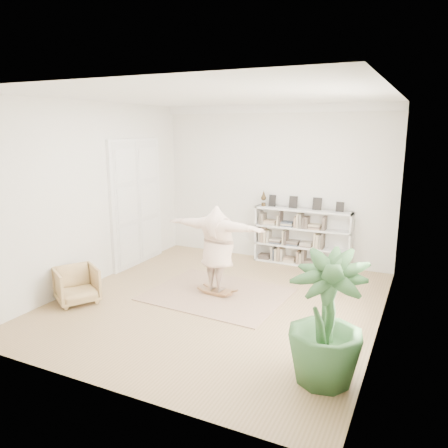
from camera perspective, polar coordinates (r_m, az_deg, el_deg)
name	(u,v)px	position (r m, az deg, el deg)	size (l,w,h in m)	color
floor	(218,302)	(8.05, -0.78, -10.15)	(6.00, 6.00, 0.00)	olive
room_shell	(276,108)	(10.15, 6.79, 14.76)	(6.00, 6.00, 6.00)	silver
doors	(137,204)	(10.11, -11.34, 2.60)	(0.09, 1.78, 2.92)	white
bookshelf	(302,238)	(10.11, 10.14, -1.78)	(2.20, 0.35, 1.64)	silver
armchair	(77,285)	(8.36, -18.68, -7.55)	(0.70, 0.72, 0.65)	tan
rug	(217,294)	(8.38, -0.86, -9.14)	(2.50, 2.00, 0.02)	tan
rocker_board	(217,291)	(8.36, -0.86, -8.76)	(0.52, 0.33, 0.11)	brown
person	(217,247)	(8.08, -0.88, -2.98)	(2.00, 0.54, 1.63)	beige
houseplant	(326,319)	(5.54, 13.19, -11.98)	(0.94, 0.94, 1.68)	#2D572B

